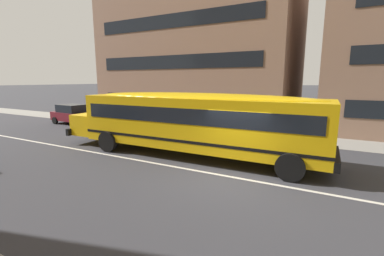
% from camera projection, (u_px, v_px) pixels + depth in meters
% --- Properties ---
extents(ground_plane, '(400.00, 400.00, 0.00)m').
position_uv_depth(ground_plane, '(231.00, 177.00, 10.03)').
color(ground_plane, '#38383D').
extents(sidewalk_far, '(120.00, 3.00, 0.01)m').
position_uv_depth(sidewalk_far, '(273.00, 137.00, 17.09)').
color(sidewalk_far, gray).
rests_on(sidewalk_far, ground_plane).
extents(lane_centreline, '(110.00, 0.16, 0.01)m').
position_uv_depth(lane_centreline, '(231.00, 177.00, 10.03)').
color(lane_centreline, silver).
rests_on(lane_centreline, ground_plane).
extents(school_bus, '(13.76, 3.26, 3.07)m').
position_uv_depth(school_bus, '(192.00, 119.00, 12.56)').
color(school_bus, yellow).
rests_on(school_bus, ground_plane).
extents(parked_car_maroon_beside_sign, '(3.98, 2.05, 1.64)m').
position_uv_depth(parked_car_maroon_beside_sign, '(73.00, 114.00, 22.02)').
color(parked_car_maroon_beside_sign, maroon).
rests_on(parked_car_maroon_beside_sign, ground_plane).
extents(apartment_block_far_left, '(17.59, 13.40, 13.30)m').
position_uv_depth(apartment_block_far_left, '(207.00, 51.00, 26.94)').
color(apartment_block_far_left, '#93705B').
rests_on(apartment_block_far_left, ground_plane).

